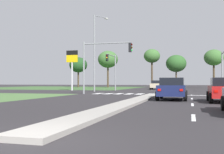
% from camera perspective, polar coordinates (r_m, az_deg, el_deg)
% --- Properties ---
extents(ground_plane, '(200.00, 200.00, 0.00)m').
position_cam_1_polar(ground_plane, '(35.21, 9.94, -3.08)').
color(ground_plane, '#282628').
extents(grass_verge_far_left, '(35.00, 35.00, 0.01)m').
position_cam_1_polar(grass_verge_far_left, '(66.19, -10.42, -2.13)').
color(grass_verge_far_left, '#385B2D').
rests_on(grass_verge_far_left, ground).
extents(median_island_near, '(1.20, 22.00, 0.14)m').
position_cam_1_polar(median_island_near, '(16.43, 3.49, -5.17)').
color(median_island_near, gray).
rests_on(median_island_near, ground).
extents(median_island_far, '(1.20, 36.00, 0.14)m').
position_cam_1_polar(median_island_far, '(60.13, 12.25, -2.17)').
color(median_island_far, gray).
rests_on(median_island_far, ground).
extents(lane_dash_near, '(0.14, 2.00, 0.01)m').
position_cam_1_polar(lane_dash_near, '(10.50, 16.04, -7.82)').
color(lane_dash_near, silver).
rests_on(lane_dash_near, ground).
extents(lane_dash_second, '(0.14, 2.00, 0.01)m').
position_cam_1_polar(lane_dash_second, '(16.47, 15.84, -5.35)').
color(lane_dash_second, silver).
rests_on(lane_dash_second, ground).
extents(lane_dash_third, '(0.14, 2.00, 0.01)m').
position_cam_1_polar(lane_dash_third, '(22.46, 15.75, -4.20)').
color(lane_dash_third, silver).
rests_on(lane_dash_third, ground).
extents(lane_dash_fourth, '(0.14, 2.00, 0.01)m').
position_cam_1_polar(lane_dash_fourth, '(28.45, 15.69, -3.53)').
color(lane_dash_fourth, silver).
rests_on(lane_dash_fourth, ground).
extents(stop_bar_near, '(6.40, 0.50, 0.01)m').
position_cam_1_polar(stop_bar_near, '(28.06, 16.31, -3.56)').
color(stop_bar_near, silver).
rests_on(stop_bar_near, ground).
extents(crosswalk_bar_near, '(0.70, 2.80, 0.01)m').
position_cam_1_polar(crosswalk_bar_near, '(31.42, -2.71, -3.34)').
color(crosswalk_bar_near, silver).
rests_on(crosswalk_bar_near, ground).
extents(crosswalk_bar_second, '(0.70, 2.80, 0.01)m').
position_cam_1_polar(crosswalk_bar_second, '(31.08, -0.70, -3.36)').
color(crosswalk_bar_second, silver).
rests_on(crosswalk_bar_second, ground).
extents(crosswalk_bar_third, '(0.70, 2.80, 0.01)m').
position_cam_1_polar(crosswalk_bar_third, '(30.78, 1.36, -3.38)').
color(crosswalk_bar_third, silver).
rests_on(crosswalk_bar_third, ground).
extents(crosswalk_bar_fourth, '(0.70, 2.80, 0.01)m').
position_cam_1_polar(crosswalk_bar_fourth, '(30.52, 3.46, -3.40)').
color(crosswalk_bar_fourth, silver).
rests_on(crosswalk_bar_fourth, ground).
extents(crosswalk_bar_fifth, '(0.70, 2.80, 0.01)m').
position_cam_1_polar(crosswalk_bar_fifth, '(30.30, 5.59, -3.41)').
color(crosswalk_bar_fifth, silver).
rests_on(crosswalk_bar_fifth, ground).
extents(crosswalk_bar_sixth, '(0.70, 2.80, 0.01)m').
position_cam_1_polar(crosswalk_bar_sixth, '(30.13, 7.75, -3.42)').
color(crosswalk_bar_sixth, silver).
rests_on(crosswalk_bar_sixth, ground).
extents(crosswalk_bar_seventh, '(0.70, 2.80, 0.01)m').
position_cam_1_polar(crosswalk_bar_seventh, '(29.99, 9.93, -3.43)').
color(crosswalk_bar_seventh, silver).
rests_on(crosswalk_bar_seventh, ground).
extents(car_navy_second, '(2.04, 4.51, 1.56)m').
position_cam_1_polar(car_navy_second, '(20.68, 12.02, -2.29)').
color(car_navy_second, '#161E47').
rests_on(car_navy_second, ground).
extents(car_beige_third, '(2.08, 4.14, 1.57)m').
position_cam_1_polar(car_beige_third, '(49.96, 8.98, -1.57)').
color(car_beige_third, '#BCAD8E').
rests_on(car_beige_third, ground).
extents(traffic_signal_near_left, '(5.40, 0.32, 5.59)m').
position_cam_1_polar(traffic_signal_near_left, '(29.94, -2.12, 4.01)').
color(traffic_signal_near_left, gray).
rests_on(traffic_signal_near_left, ground).
extents(traffic_signal_far_left, '(0.32, 4.79, 5.39)m').
position_cam_1_polar(traffic_signal_far_left, '(41.43, 0.05, 2.37)').
color(traffic_signal_far_left, gray).
rests_on(traffic_signal_far_left, ground).
extents(traffic_signal_far_right, '(0.32, 5.15, 5.45)m').
position_cam_1_polar(traffic_signal_far_right, '(40.02, 21.49, 2.65)').
color(traffic_signal_far_right, gray).
rests_on(traffic_signal_far_right, ground).
extents(street_lamp_second, '(1.54, 1.99, 10.30)m').
position_cam_1_polar(street_lamp_second, '(38.35, -3.32, 5.62)').
color(street_lamp_second, gray).
rests_on(street_lamp_second, ground).
extents(pedestrian_at_median, '(0.34, 0.34, 1.91)m').
position_cam_1_polar(pedestrian_at_median, '(48.50, 11.25, -0.98)').
color(pedestrian_at_median, '#4C4C4C').
rests_on(pedestrian_at_median, median_island_far).
extents(fuel_price_totem, '(1.80, 0.24, 6.13)m').
position_cam_1_polar(fuel_price_totem, '(44.04, -8.02, 3.16)').
color(fuel_price_totem, silver).
rests_on(fuel_price_totem, ground).
extents(treeline_near, '(4.46, 4.46, 7.50)m').
position_cam_1_polar(treeline_near, '(71.28, -6.79, 2.41)').
color(treeline_near, '#423323').
rests_on(treeline_near, ground).
extents(treeline_second, '(4.86, 4.86, 8.89)m').
position_cam_1_polar(treeline_second, '(68.97, -0.82, 3.53)').
color(treeline_second, '#423323').
rests_on(treeline_second, ground).
extents(treeline_third, '(3.98, 3.98, 9.44)m').
position_cam_1_polar(treeline_third, '(70.68, 8.02, 4.14)').
color(treeline_third, '#423323').
rests_on(treeline_third, ground).
extents(treeline_fourth, '(4.88, 4.88, 7.88)m').
position_cam_1_polar(treeline_fourth, '(70.37, 12.75, 2.65)').
color(treeline_fourth, '#423323').
rests_on(treeline_fourth, ground).
extents(treeline_fifth, '(4.41, 4.41, 8.89)m').
position_cam_1_polar(treeline_fifth, '(70.15, 19.75, 3.66)').
color(treeline_fifth, '#423323').
rests_on(treeline_fifth, ground).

